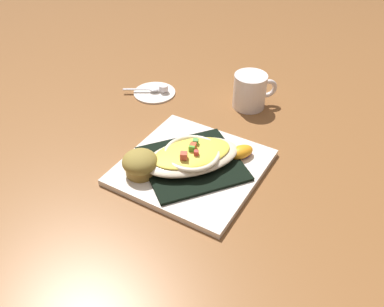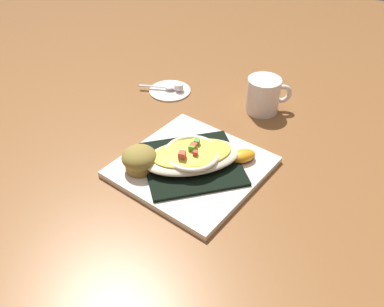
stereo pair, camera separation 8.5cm
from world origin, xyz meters
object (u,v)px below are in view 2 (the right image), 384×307
(square_plate, at_px, (192,167))
(gratin_dish, at_px, (192,155))
(coffee_mug, at_px, (263,97))
(creamer_saucer, at_px, (170,90))
(creamer_cup_0, at_px, (179,87))
(orange_garnish, at_px, (243,156))
(muffin, at_px, (139,159))
(spoon, at_px, (166,87))

(square_plate, height_order, gratin_dish, gratin_dish)
(coffee_mug, xyz_separation_m, creamer_saucer, (0.26, 0.02, -0.04))
(square_plate, distance_m, creamer_cup_0, 0.33)
(square_plate, relative_size, creamer_cup_0, 11.57)
(orange_garnish, bearing_deg, muffin, 33.97)
(creamer_saucer, bearing_deg, coffee_mug, -174.94)
(coffee_mug, bearing_deg, orange_garnish, 98.53)
(orange_garnish, relative_size, spoon, 0.74)
(coffee_mug, bearing_deg, muffin, 67.08)
(gratin_dish, xyz_separation_m, creamer_saucer, (0.20, -0.26, -0.03))
(muffin, distance_m, creamer_cup_0, 0.34)
(gratin_dish, relative_size, muffin, 3.14)
(orange_garnish, height_order, coffee_mug, coffee_mug)
(coffee_mug, distance_m, creamer_saucer, 0.26)
(orange_garnish, xyz_separation_m, coffee_mug, (0.03, -0.23, 0.01))
(coffee_mug, height_order, creamer_saucer, coffee_mug)
(muffin, relative_size, orange_garnish, 0.99)
(creamer_cup_0, bearing_deg, square_plate, 122.86)
(coffee_mug, height_order, spoon, coffee_mug)
(muffin, distance_m, orange_garnish, 0.22)
(spoon, bearing_deg, gratin_dish, 128.66)
(square_plate, height_order, orange_garnish, orange_garnish)
(square_plate, height_order, creamer_cup_0, creamer_cup_0)
(muffin, bearing_deg, spoon, -69.68)
(creamer_saucer, bearing_deg, creamer_cup_0, -160.45)
(orange_garnish, bearing_deg, square_plate, 34.36)
(gratin_dish, height_order, spoon, gratin_dish)
(square_plate, bearing_deg, gratin_dish, 78.46)
(square_plate, bearing_deg, orange_garnish, -145.64)
(creamer_saucer, bearing_deg, muffin, 108.76)
(gratin_dish, distance_m, creamer_saucer, 0.33)
(muffin, distance_m, coffee_mug, 0.38)
(coffee_mug, bearing_deg, square_plate, 78.86)
(square_plate, distance_m, spoon, 0.34)
(square_plate, xyz_separation_m, gratin_dish, (0.00, 0.00, 0.03))
(gratin_dish, relative_size, creamer_cup_0, 9.50)
(gratin_dish, height_order, coffee_mug, coffee_mug)
(square_plate, height_order, coffee_mug, coffee_mug)
(orange_garnish, relative_size, creamer_cup_0, 3.04)
(coffee_mug, bearing_deg, spoon, 5.56)
(coffee_mug, relative_size, creamer_saucer, 0.95)
(gratin_dish, xyz_separation_m, creamer_cup_0, (0.18, -0.27, -0.02))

